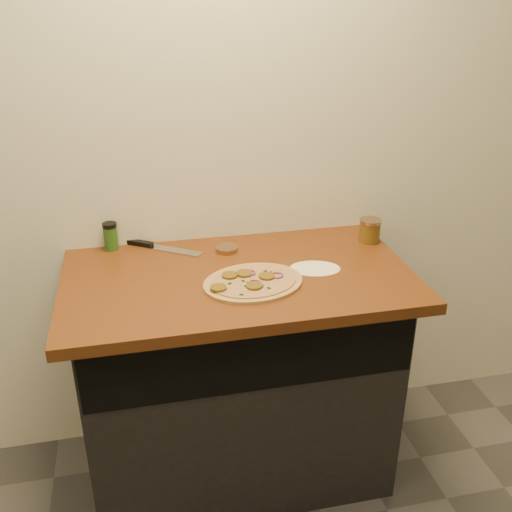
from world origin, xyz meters
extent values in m
cube|color=silver|center=(0.00, 1.75, 1.35)|extent=(4.00, 0.02, 2.70)
cube|color=black|center=(0.00, 1.45, 0.43)|extent=(1.10, 0.60, 0.86)
cube|color=brown|center=(0.00, 1.42, 0.88)|extent=(1.20, 0.70, 0.04)
cylinder|color=tan|center=(0.03, 1.33, 0.91)|extent=(0.39, 0.39, 0.01)
cylinder|color=#D1BE8A|center=(0.03, 1.33, 0.91)|extent=(0.34, 0.34, 0.00)
cylinder|color=brown|center=(0.01, 1.38, 0.92)|extent=(0.05, 0.05, 0.01)
cylinder|color=brown|center=(-0.04, 1.37, 0.92)|extent=(0.05, 0.05, 0.01)
cylinder|color=brown|center=(0.03, 1.28, 0.92)|extent=(0.05, 0.05, 0.01)
cylinder|color=brown|center=(-0.09, 1.29, 0.92)|extent=(0.05, 0.05, 0.01)
cylinder|color=brown|center=(0.08, 1.34, 0.92)|extent=(0.05, 0.05, 0.01)
torus|color=#7C2E6C|center=(0.12, 1.34, 0.92)|extent=(0.04, 0.04, 0.01)
torus|color=#7C2E6C|center=(0.03, 1.38, 0.92)|extent=(0.04, 0.04, 0.01)
torus|color=#7C2E6C|center=(0.03, 1.30, 0.92)|extent=(0.04, 0.04, 0.01)
torus|color=#7C2E6C|center=(0.04, 1.28, 0.92)|extent=(0.04, 0.04, 0.01)
cube|color=black|center=(0.09, 1.38, 0.92)|extent=(0.01, 0.01, 0.00)
cube|color=black|center=(0.11, 1.37, 0.92)|extent=(0.01, 0.01, 0.00)
cube|color=black|center=(-0.02, 1.24, 0.92)|extent=(0.01, 0.01, 0.00)
cube|color=black|center=(0.00, 1.29, 0.92)|extent=(0.01, 0.01, 0.00)
cube|color=black|center=(-0.05, 1.32, 0.92)|extent=(0.01, 0.01, 0.00)
cube|color=black|center=(0.00, 1.33, 0.92)|extent=(0.01, 0.01, 0.00)
cube|color=black|center=(0.07, 1.26, 0.92)|extent=(0.01, 0.01, 0.00)
cube|color=black|center=(0.01, 1.31, 0.92)|extent=(0.01, 0.01, 0.00)
cube|color=black|center=(0.02, 1.40, 0.92)|extent=(0.01, 0.01, 0.00)
cube|color=#B7BAC1|center=(-0.20, 1.65, 0.90)|extent=(0.21, 0.16, 0.01)
cube|color=black|center=(-0.33, 1.74, 0.91)|extent=(0.12, 0.09, 0.02)
cylinder|color=#9A7B59|center=(-0.01, 1.61, 0.91)|extent=(0.10, 0.10, 0.02)
cylinder|color=maroon|center=(0.55, 1.58, 0.94)|extent=(0.08, 0.08, 0.08)
cylinder|color=#9A7B59|center=(0.55, 1.58, 0.98)|extent=(0.08, 0.08, 0.01)
cylinder|color=#275B1C|center=(-0.43, 1.72, 0.94)|extent=(0.05, 0.05, 0.09)
cylinder|color=black|center=(-0.43, 1.72, 1.00)|extent=(0.05, 0.05, 0.02)
cylinder|color=white|center=(0.27, 1.40, 0.90)|extent=(0.21, 0.21, 0.00)
camera|label=1|loc=(-0.32, -0.31, 1.79)|focal=40.00mm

